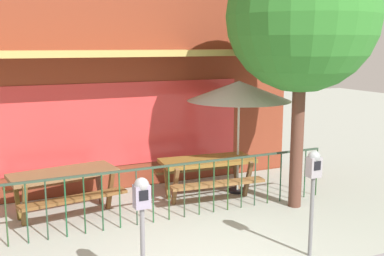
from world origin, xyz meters
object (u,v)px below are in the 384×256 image
object	(u,v)px
parking_meter_far	(313,175)
street_tree	(302,17)
picnic_table_left	(64,181)
patio_umbrella	(239,91)
picnic_table_right	(207,167)
parking_meter_near	(142,206)

from	to	relation	value
parking_meter_far	street_tree	xyz separation A→B (m)	(1.05, 1.75, 2.23)
picnic_table_left	parking_meter_far	distance (m)	4.27
patio_umbrella	street_tree	world-z (taller)	street_tree
picnic_table_right	street_tree	size ratio (longest dim) A/B	0.40
patio_umbrella	parking_meter_far	distance (m)	3.09
street_tree	parking_meter_near	bearing A→B (deg)	-153.02
parking_meter_near	parking_meter_far	world-z (taller)	parking_meter_far
picnic_table_right	parking_meter_far	xyz separation A→B (m)	(0.20, -2.86, 0.57)
parking_meter_far	street_tree	world-z (taller)	street_tree
picnic_table_left	street_tree	xyz separation A→B (m)	(3.93, -1.35, 2.80)
picnic_table_right	patio_umbrella	xyz separation A→B (m)	(0.71, 0.06, 1.43)
patio_umbrella	picnic_table_right	bearing A→B (deg)	-175.43
parking_meter_near	street_tree	world-z (taller)	street_tree
picnic_table_left	parking_meter_far	xyz separation A→B (m)	(2.88, -3.10, 0.57)
picnic_table_left	picnic_table_right	bearing A→B (deg)	-5.12
patio_umbrella	parking_meter_far	bearing A→B (deg)	-99.94
parking_meter_near	picnic_table_left	bearing A→B (deg)	97.08
picnic_table_left	patio_umbrella	distance (m)	3.68
parking_meter_near	street_tree	distance (m)	4.58
parking_meter_far	picnic_table_right	bearing A→B (deg)	94.02
patio_umbrella	parking_meter_near	bearing A→B (deg)	-135.27
patio_umbrella	street_tree	size ratio (longest dim) A/B	0.47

